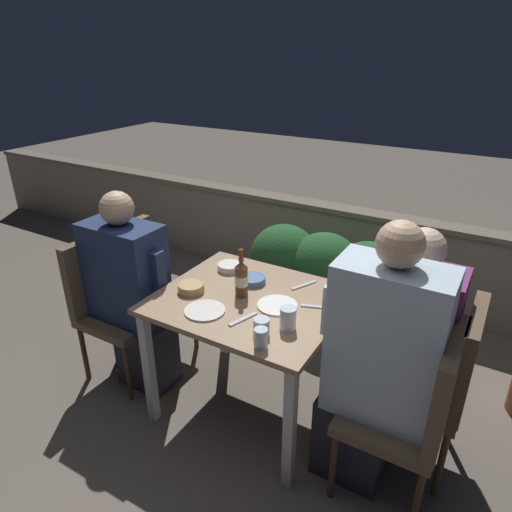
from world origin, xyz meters
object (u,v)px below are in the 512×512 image
person_navy_jumper (132,294)px  chair_right_far (441,376)px  person_blue_shirt (376,365)px  person_purple_stripe (400,347)px  chair_left_far (140,280)px  beer_bottle (241,279)px  chair_right_near (418,406)px  chair_left_near (109,296)px

person_navy_jumper → chair_right_far: person_navy_jumper is taller
person_blue_shirt → chair_right_far: (0.25, 0.26, -0.14)m
person_navy_jumper → person_purple_stripe: (1.51, 0.25, 0.01)m
chair_left_far → beer_bottle: (0.87, -0.13, 0.30)m
person_purple_stripe → chair_right_near: bearing=-59.4°
person_navy_jumper → chair_right_far: bearing=8.5°
chair_right_far → beer_bottle: bearing=-172.7°
chair_left_far → chair_right_far: 1.90m
chair_left_near → chair_right_far: bearing=7.6°
person_navy_jumper → person_blue_shirt: person_blue_shirt is taller
person_blue_shirt → chair_right_far: 0.38m
chair_left_far → person_blue_shirt: size_ratio=0.67×
chair_left_near → chair_right_near: size_ratio=1.00×
chair_left_near → chair_left_far: 0.25m
chair_left_near → chair_right_far: same height
person_blue_shirt → beer_bottle: (-0.78, 0.13, 0.16)m
person_blue_shirt → person_purple_stripe: person_blue_shirt is taller
chair_left_far → chair_right_far: same height
person_purple_stripe → chair_left_near: bearing=-171.5°
person_purple_stripe → beer_bottle: person_purple_stripe is taller
chair_left_near → chair_right_near: 1.87m
person_blue_shirt → person_purple_stripe: (0.05, 0.26, -0.05)m
chair_right_near → person_navy_jumper: bearing=179.9°
chair_left_near → person_navy_jumper: bearing=-0.0°
chair_left_far → person_blue_shirt: person_blue_shirt is taller
person_navy_jumper → person_purple_stripe: size_ratio=0.99×
chair_left_near → person_purple_stripe: person_purple_stripe is taller
chair_right_near → chair_right_far: size_ratio=1.00×
person_blue_shirt → person_navy_jumper: bearing=179.8°
beer_bottle → person_blue_shirt: bearing=-9.3°
chair_left_near → chair_right_near: bearing=-0.1°
chair_left_near → beer_bottle: size_ratio=3.39×
chair_left_near → beer_bottle: beer_bottle is taller
chair_left_far → beer_bottle: 0.93m
person_blue_shirt → beer_bottle: person_blue_shirt is taller
person_navy_jumper → chair_left_far: person_navy_jumper is taller
chair_left_near → person_blue_shirt: bearing=-0.1°
beer_bottle → chair_right_far: bearing=7.3°
chair_left_far → chair_right_near: size_ratio=1.00×
chair_right_near → beer_bottle: size_ratio=3.39×
person_navy_jumper → chair_right_far: (1.71, 0.25, -0.07)m
chair_right_near → chair_right_far: same height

